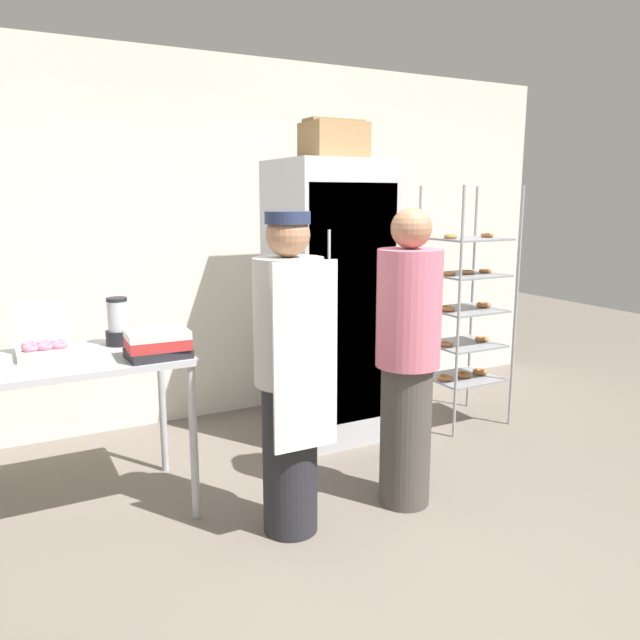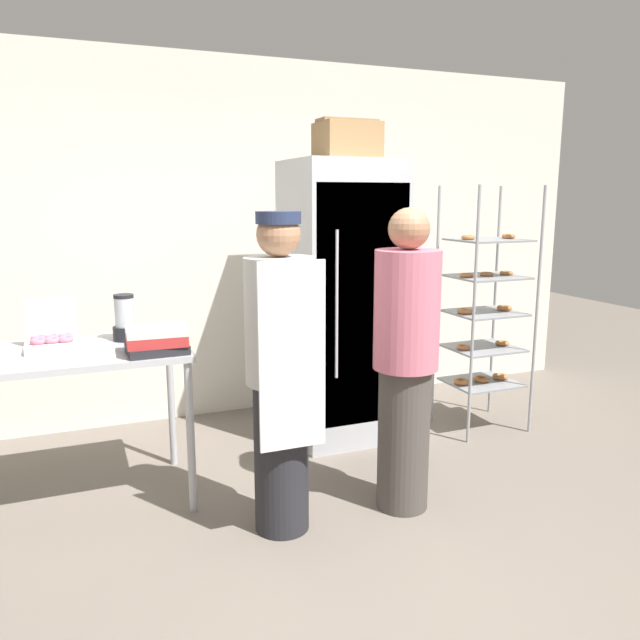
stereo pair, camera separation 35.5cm
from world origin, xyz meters
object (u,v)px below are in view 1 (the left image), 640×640
(donut_box, at_px, (45,347))
(binder_stack, at_px, (158,344))
(cardboard_storage_box, at_px, (334,140))
(refrigerator, at_px, (328,302))
(person_baker, at_px, (290,372))
(baking_rack, at_px, (466,311))
(blender_pitcher, at_px, (118,324))
(person_customer, at_px, (408,358))

(donut_box, bearing_deg, binder_stack, -30.06)
(binder_stack, bearing_deg, cardboard_storage_box, 23.93)
(refrigerator, height_order, donut_box, refrigerator)
(donut_box, height_order, person_baker, person_baker)
(person_baker, bearing_deg, baking_rack, 24.40)
(blender_pitcher, xyz_separation_m, cardboard_storage_box, (1.52, 0.23, 1.08))
(donut_box, bearing_deg, person_customer, -23.91)
(person_baker, xyz_separation_m, person_customer, (0.71, -0.03, -0.01))
(baking_rack, distance_m, donut_box, 2.95)
(refrigerator, xyz_separation_m, person_baker, (-0.84, -1.13, -0.12))
(donut_box, distance_m, person_baker, 1.31)
(donut_box, relative_size, blender_pitcher, 1.02)
(baking_rack, height_order, donut_box, baking_rack)
(blender_pitcher, xyz_separation_m, binder_stack, (0.13, -0.39, -0.05))
(blender_pitcher, distance_m, cardboard_storage_box, 1.88)
(donut_box, relative_size, person_baker, 0.17)
(donut_box, distance_m, cardboard_storage_box, 2.26)
(binder_stack, xyz_separation_m, cardboard_storage_box, (1.40, 0.62, 1.13))
(baking_rack, bearing_deg, donut_box, -178.22)
(binder_stack, bearing_deg, donut_box, 149.94)
(refrigerator, relative_size, baking_rack, 1.09)
(blender_pitcher, height_order, binder_stack, blender_pitcher)
(person_baker, bearing_deg, blender_pitcher, 128.32)
(binder_stack, distance_m, person_customer, 1.35)
(refrigerator, height_order, cardboard_storage_box, cardboard_storage_box)
(person_baker, bearing_deg, cardboard_storage_box, 51.71)
(donut_box, bearing_deg, refrigerator, 10.92)
(blender_pitcher, distance_m, person_baker, 1.09)
(person_customer, bearing_deg, cardboard_storage_box, 82.56)
(donut_box, distance_m, binder_stack, 0.60)
(donut_box, relative_size, binder_stack, 0.86)
(refrigerator, bearing_deg, baking_rack, -14.81)
(binder_stack, height_order, person_baker, person_baker)
(person_customer, bearing_deg, person_baker, 177.96)
(donut_box, xyz_separation_m, person_baker, (1.07, -0.76, -0.08))
(blender_pitcher, xyz_separation_m, person_customer, (1.38, -0.87, -0.17))
(person_baker, height_order, person_customer, person_customer)
(cardboard_storage_box, xyz_separation_m, person_baker, (-0.85, -1.08, -1.24))
(baking_rack, xyz_separation_m, cardboard_storage_box, (-1.03, 0.23, 1.23))
(baking_rack, distance_m, person_baker, 2.06)
(blender_pitcher, bearing_deg, cardboard_storage_box, 8.55)
(refrigerator, xyz_separation_m, binder_stack, (-1.38, -0.67, -0.02))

